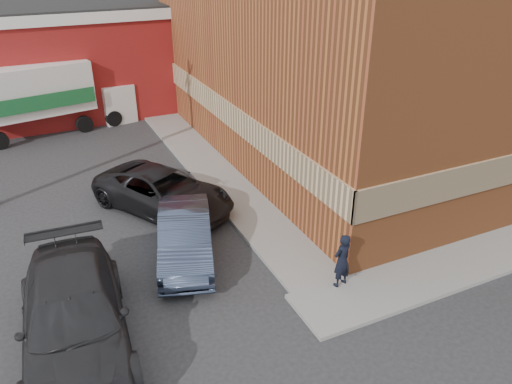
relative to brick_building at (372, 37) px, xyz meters
name	(u,v)px	position (x,y,z in m)	size (l,w,h in m)	color
ground	(301,293)	(-8.50, -9.00, -4.68)	(90.00, 90.00, 0.00)	#28282B
brick_building	(372,37)	(0.00, 0.00, 0.00)	(14.25, 18.25, 9.36)	#A15429
sidewalk_west	(207,165)	(-7.90, 0.00, -4.62)	(1.80, 18.00, 0.12)	gray
warehouse	(13,61)	(-14.50, 11.00, -1.87)	(16.30, 8.30, 5.60)	maroon
man	(342,260)	(-7.43, -9.25, -3.77)	(0.58, 0.38, 1.58)	black
sedan	(185,237)	(-10.76, -6.01, -3.97)	(1.51, 4.32, 1.42)	#333D55
suv_a	(163,192)	(-10.54, -2.92, -3.96)	(2.41, 5.22, 1.45)	black
suv_b	(75,317)	(-14.18, -8.44, -3.84)	(2.37, 5.84, 1.69)	#28282B
box_truck	(47,93)	(-13.30, 7.12, -2.72)	(7.14, 3.27, 3.40)	white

